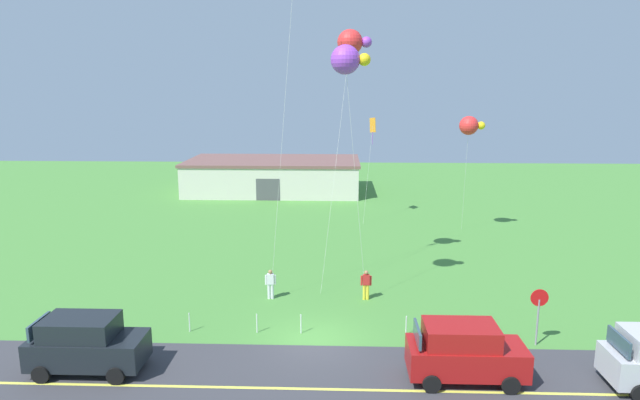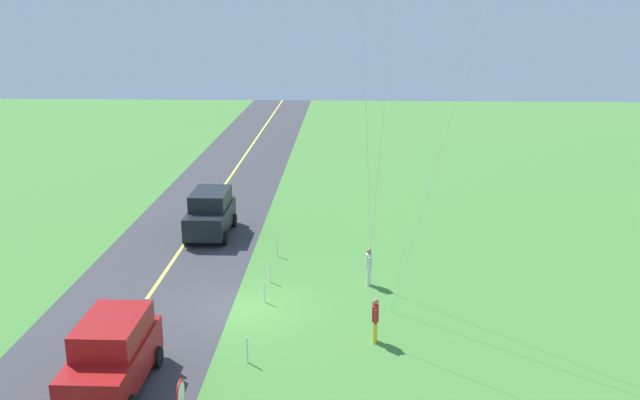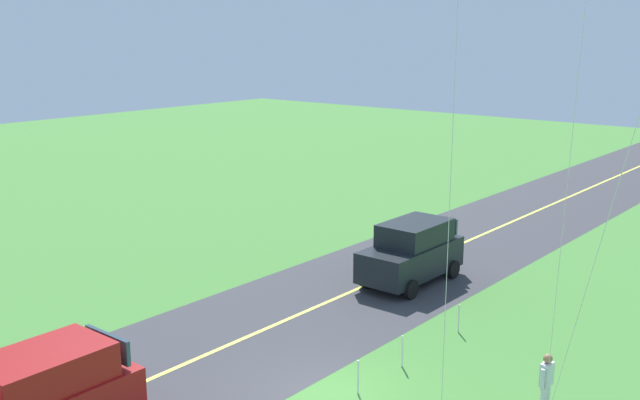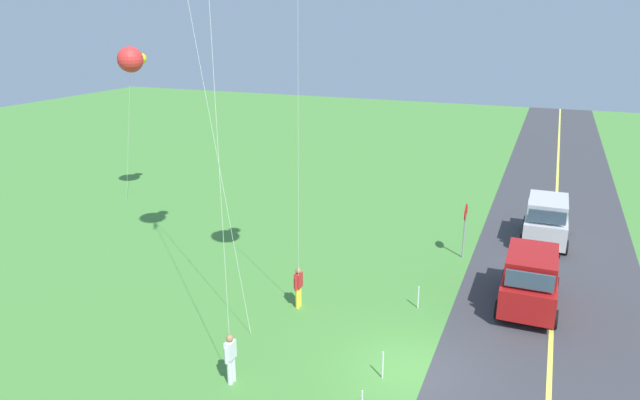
{
  "view_description": "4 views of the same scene",
  "coord_description": "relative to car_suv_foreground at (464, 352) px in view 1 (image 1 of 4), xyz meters",
  "views": [
    {
      "loc": [
        1.02,
        -22.35,
        10.89
      ],
      "look_at": [
        0.12,
        2.77,
        5.78
      ],
      "focal_mm": 30.6,
      "sensor_mm": 36.0,
      "label": 1
    },
    {
      "loc": [
        24.19,
        3.84,
        11.22
      ],
      "look_at": [
        1.25,
        2.95,
        4.73
      ],
      "focal_mm": 38.81,
      "sensor_mm": 36.0,
      "label": 2
    },
    {
      "loc": [
        13.31,
        11.03,
        8.99
      ],
      "look_at": [
        1.38,
        1.15,
        5.46
      ],
      "focal_mm": 41.87,
      "sensor_mm": 36.0,
      "label": 3
    },
    {
      "loc": [
        -15.18,
        -3.17,
        10.38
      ],
      "look_at": [
        -0.58,
        2.77,
        5.39
      ],
      "focal_mm": 32.13,
      "sensor_mm": 36.0,
      "label": 4
    }
  ],
  "objects": [
    {
      "name": "fence_post_1",
      "position": [
        -8.49,
        3.8,
        -0.7
      ],
      "size": [
        0.05,
        0.05,
        0.9
      ],
      "primitive_type": "cylinder",
      "color": "silver",
      "rests_on": "ground"
    },
    {
      "name": "car_parked_west_near",
      "position": [
        -14.64,
        0.14,
        0.0
      ],
      "size": [
        4.4,
        2.12,
        2.24
      ],
      "color": "black",
      "rests_on": "ground"
    },
    {
      "name": "fence_post_3",
      "position": [
        -1.72,
        3.8,
        -0.7
      ],
      "size": [
        0.05,
        0.05,
        0.9
      ],
      "primitive_type": "cylinder",
      "color": "silver",
      "rests_on": "ground"
    },
    {
      "name": "fence_post_0",
      "position": [
        -11.59,
        3.8,
        -0.7
      ],
      "size": [
        0.05,
        0.05,
        0.9
      ],
      "primitive_type": "cylinder",
      "color": "silver",
      "rests_on": "ground"
    },
    {
      "name": "ground_plane",
      "position": [
        -5.81,
        3.1,
        -1.2
      ],
      "size": [
        120.0,
        120.0,
        0.1
      ],
      "primitive_type": "cube",
      "color": "#478438"
    },
    {
      "name": "asphalt_road",
      "position": [
        -5.81,
        -0.9,
        -1.15
      ],
      "size": [
        120.0,
        7.0,
        0.0
      ],
      "primitive_type": "cube",
      "color": "#38383D",
      "rests_on": "ground"
    },
    {
      "name": "kite_yellow_high",
      "position": [
        -2.04,
        26.58,
        6.67
      ],
      "size": [
        1.02,
        2.77,
        8.61
      ],
      "color": "silver",
      "rests_on": "ground"
    },
    {
      "name": "warehouse_distant",
      "position": [
        -11.87,
        38.83,
        0.6
      ],
      "size": [
        18.36,
        10.2,
        3.5
      ],
      "color": "beige",
      "rests_on": "ground"
    },
    {
      "name": "kite_green_far",
      "position": [
        4.81,
        21.56,
        7.13
      ],
      "size": [
        1.9,
        2.18,
        8.98
      ],
      "color": "silver",
      "rests_on": "ground"
    },
    {
      "name": "car_suv_foreground",
      "position": [
        0.0,
        0.0,
        0.0
      ],
      "size": [
        4.4,
        2.12,
        2.24
      ],
      "color": "maroon",
      "rests_on": "ground"
    },
    {
      "name": "kite_pink_drift",
      "position": [
        -4.18,
        11.81,
        12.28
      ],
      "size": [
        2.71,
        3.8,
        14.14
      ],
      "color": "silver",
      "rests_on": "ground"
    },
    {
      "name": "person_adult_near",
      "position": [
        -3.33,
        7.99,
        -0.29
      ],
      "size": [
        0.58,
        0.22,
        1.6
      ],
      "rotation": [
        0.0,
        0.0,
        0.01
      ],
      "color": "yellow",
      "rests_on": "ground"
    },
    {
      "name": "stop_sign",
      "position": [
        3.8,
        3.0,
        0.65
      ],
      "size": [
        0.76,
        0.08,
        2.56
      ],
      "color": "gray",
      "rests_on": "ground"
    },
    {
      "name": "kite_red_low",
      "position": [
        -4.47,
        7.33,
        11.12
      ],
      "size": [
        1.91,
        1.4,
        12.98
      ],
      "color": "silver",
      "rests_on": "ground"
    },
    {
      "name": "person_adult_companion",
      "position": [
        -8.37,
        7.92,
        -0.29
      ],
      "size": [
        0.58,
        0.22,
        1.6
      ],
      "rotation": [
        0.0,
        0.0,
        0.14
      ],
      "color": "silver",
      "rests_on": "ground"
    },
    {
      "name": "road_centre_stripe",
      "position": [
        -5.81,
        -0.9,
        -1.15
      ],
      "size": [
        120.0,
        0.16,
        0.0
      ],
      "primitive_type": "cube",
      "color": "#E5E04C",
      "rests_on": "asphalt_road"
    },
    {
      "name": "fence_post_2",
      "position": [
        -6.48,
        3.8,
        -0.7
      ],
      "size": [
        0.05,
        0.05,
        0.9
      ],
      "primitive_type": "cylinder",
      "color": "silver",
      "rests_on": "ground"
    }
  ]
}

